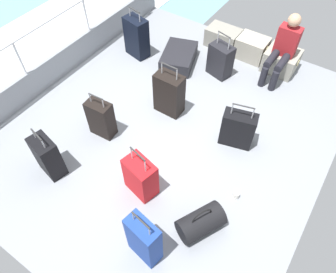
{
  "coord_description": "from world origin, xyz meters",
  "views": [
    {
      "loc": [
        1.68,
        -2.58,
        3.59
      ],
      "look_at": [
        0.2,
        -0.37,
        0.25
      ],
      "focal_mm": 33.74,
      "sensor_mm": 36.0,
      "label": 1
    }
  ],
  "objects_px": {
    "passenger_seated": "(283,48)",
    "suitcase_0": "(169,94)",
    "cargo_crate_2": "(281,61)",
    "suitcase_6": "(179,57)",
    "paper_cup": "(236,195)",
    "suitcase_8": "(137,37)",
    "suitcase_4": "(144,240)",
    "suitcase_3": "(101,119)",
    "suitcase_5": "(141,177)",
    "cargo_crate_0": "(223,37)",
    "cargo_crate_1": "(252,48)",
    "suitcase_7": "(48,157)",
    "duffel_bag": "(201,222)",
    "suitcase_2": "(220,60)",
    "suitcase_1": "(238,129)"
  },
  "relations": [
    {
      "from": "suitcase_0",
      "to": "suitcase_1",
      "type": "height_order",
      "value": "suitcase_0"
    },
    {
      "from": "cargo_crate_0",
      "to": "passenger_seated",
      "type": "bearing_deg",
      "value": -12.03
    },
    {
      "from": "suitcase_5",
      "to": "suitcase_8",
      "type": "bearing_deg",
      "value": 128.34
    },
    {
      "from": "suitcase_6",
      "to": "suitcase_0",
      "type": "bearing_deg",
      "value": -64.61
    },
    {
      "from": "paper_cup",
      "to": "suitcase_8",
      "type": "bearing_deg",
      "value": 149.63
    },
    {
      "from": "suitcase_8",
      "to": "suitcase_5",
      "type": "bearing_deg",
      "value": -51.66
    },
    {
      "from": "cargo_crate_1",
      "to": "suitcase_7",
      "type": "xyz_separation_m",
      "value": [
        -1.15,
        -3.69,
        0.11
      ]
    },
    {
      "from": "suitcase_3",
      "to": "passenger_seated",
      "type": "bearing_deg",
      "value": 58.6
    },
    {
      "from": "suitcase_0",
      "to": "suitcase_7",
      "type": "bearing_deg",
      "value": -110.5
    },
    {
      "from": "cargo_crate_0",
      "to": "passenger_seated",
      "type": "xyz_separation_m",
      "value": [
        1.15,
        -0.24,
        0.38
      ]
    },
    {
      "from": "suitcase_1",
      "to": "cargo_crate_1",
      "type": "bearing_deg",
      "value": 108.62
    },
    {
      "from": "paper_cup",
      "to": "cargo_crate_1",
      "type": "bearing_deg",
      "value": 111.28
    },
    {
      "from": "suitcase_2",
      "to": "suitcase_7",
      "type": "xyz_separation_m",
      "value": [
        -0.9,
        -2.96,
        0.02
      ]
    },
    {
      "from": "suitcase_7",
      "to": "paper_cup",
      "type": "xyz_separation_m",
      "value": [
        2.2,
        0.99,
        -0.25
      ]
    },
    {
      "from": "duffel_bag",
      "to": "suitcase_6",
      "type": "bearing_deg",
      "value": 127.41
    },
    {
      "from": "suitcase_5",
      "to": "suitcase_1",
      "type": "bearing_deg",
      "value": 64.5
    },
    {
      "from": "cargo_crate_2",
      "to": "suitcase_6",
      "type": "bearing_deg",
      "value": -151.73
    },
    {
      "from": "suitcase_2",
      "to": "paper_cup",
      "type": "distance_m",
      "value": 2.37
    },
    {
      "from": "suitcase_0",
      "to": "suitcase_4",
      "type": "xyz_separation_m",
      "value": [
        1.0,
        -1.97,
        0.02
      ]
    },
    {
      "from": "suitcase_0",
      "to": "suitcase_5",
      "type": "relative_size",
      "value": 1.12
    },
    {
      "from": "cargo_crate_0",
      "to": "cargo_crate_1",
      "type": "xyz_separation_m",
      "value": [
        0.58,
        -0.03,
        0.02
      ]
    },
    {
      "from": "passenger_seated",
      "to": "suitcase_0",
      "type": "bearing_deg",
      "value": -121.68
    },
    {
      "from": "cargo_crate_1",
      "to": "suitcase_6",
      "type": "bearing_deg",
      "value": -138.49
    },
    {
      "from": "cargo_crate_1",
      "to": "suitcase_0",
      "type": "xyz_separation_m",
      "value": [
        -0.48,
        -1.91,
        0.15
      ]
    },
    {
      "from": "cargo_crate_1",
      "to": "suitcase_5",
      "type": "xyz_separation_m",
      "value": [
        0.0,
        -3.26,
        0.09
      ]
    },
    {
      "from": "cargo_crate_0",
      "to": "suitcase_7",
      "type": "bearing_deg",
      "value": -98.63
    },
    {
      "from": "suitcase_4",
      "to": "suitcase_6",
      "type": "bearing_deg",
      "value": 116.41
    },
    {
      "from": "cargo_crate_2",
      "to": "suitcase_7",
      "type": "xyz_separation_m",
      "value": [
        -1.71,
        -3.65,
        0.12
      ]
    },
    {
      "from": "cargo_crate_1",
      "to": "passenger_seated",
      "type": "height_order",
      "value": "passenger_seated"
    },
    {
      "from": "passenger_seated",
      "to": "paper_cup",
      "type": "height_order",
      "value": "passenger_seated"
    },
    {
      "from": "suitcase_5",
      "to": "suitcase_7",
      "type": "height_order",
      "value": "suitcase_5"
    },
    {
      "from": "suitcase_0",
      "to": "suitcase_4",
      "type": "distance_m",
      "value": 2.21
    },
    {
      "from": "cargo_crate_0",
      "to": "suitcase_0",
      "type": "xyz_separation_m",
      "value": [
        0.1,
        -1.94,
        0.17
      ]
    },
    {
      "from": "suitcase_1",
      "to": "suitcase_5",
      "type": "bearing_deg",
      "value": -115.5
    },
    {
      "from": "passenger_seated",
      "to": "duffel_bag",
      "type": "distance_m",
      "value": 3.13
    },
    {
      "from": "suitcase_0",
      "to": "duffel_bag",
      "type": "bearing_deg",
      "value": -45.48
    },
    {
      "from": "suitcase_4",
      "to": "suitcase_7",
      "type": "relative_size",
      "value": 1.13
    },
    {
      "from": "suitcase_7",
      "to": "cargo_crate_0",
      "type": "bearing_deg",
      "value": 81.37
    },
    {
      "from": "suitcase_3",
      "to": "paper_cup",
      "type": "relative_size",
      "value": 7.32
    },
    {
      "from": "cargo_crate_2",
      "to": "suitcase_1",
      "type": "xyz_separation_m",
      "value": [
        0.08,
        -1.88,
        0.09
      ]
    },
    {
      "from": "suitcase_8",
      "to": "paper_cup",
      "type": "relative_size",
      "value": 8.77
    },
    {
      "from": "suitcase_3",
      "to": "suitcase_8",
      "type": "relative_size",
      "value": 0.83
    },
    {
      "from": "cargo_crate_0",
      "to": "suitcase_5",
      "type": "height_order",
      "value": "suitcase_5"
    },
    {
      "from": "suitcase_6",
      "to": "suitcase_8",
      "type": "xyz_separation_m",
      "value": [
        -0.75,
        -0.2,
        0.23
      ]
    },
    {
      "from": "cargo_crate_2",
      "to": "suitcase_7",
      "type": "bearing_deg",
      "value": -115.11
    },
    {
      "from": "paper_cup",
      "to": "suitcase_2",
      "type": "bearing_deg",
      "value": 123.51
    },
    {
      "from": "suitcase_3",
      "to": "suitcase_6",
      "type": "relative_size",
      "value": 0.82
    },
    {
      "from": "cargo_crate_2",
      "to": "suitcase_0",
      "type": "height_order",
      "value": "suitcase_0"
    },
    {
      "from": "suitcase_2",
      "to": "suitcase_4",
      "type": "height_order",
      "value": "suitcase_4"
    },
    {
      "from": "suitcase_5",
      "to": "suitcase_6",
      "type": "relative_size",
      "value": 0.87
    }
  ]
}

